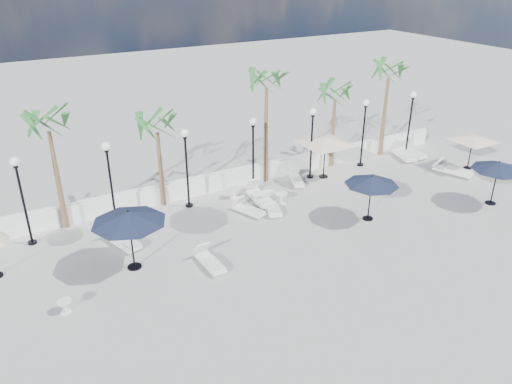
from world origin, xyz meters
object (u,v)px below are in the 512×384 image
parasol_navy_left (129,217)px  parasol_navy_right (499,166)px  lounger_8 (412,151)px  parasol_navy_mid (372,181)px  lounger_6 (453,170)px  lounger_4 (260,196)px  lounger_7 (403,153)px  lounger_3 (271,206)px  lounger_5 (297,179)px  parasol_cream_sq_b (474,136)px  lounger_1 (122,239)px  parasol_cream_sq_a (326,138)px  lounger_0 (210,261)px  lounger_2 (249,209)px

parasol_navy_left → parasol_navy_right: bearing=-10.4°
lounger_8 → parasol_navy_left: size_ratio=0.75×
parasol_navy_mid → parasol_navy_right: size_ratio=0.97×
lounger_6 → parasol_navy_right: 4.02m
lounger_4 → lounger_7: size_ratio=1.00×
lounger_3 → lounger_5: bearing=53.1°
parasol_navy_left → parasol_navy_mid: (10.41, -1.37, -0.28)m
lounger_4 → parasol_navy_left: size_ratio=0.79×
lounger_6 → parasol_navy_left: bearing=159.8°
parasol_navy_mid → parasol_navy_right: 6.45m
parasol_navy_right → parasol_cream_sq_b: (2.70, 3.58, -0.01)m
parasol_navy_right → parasol_cream_sq_b: size_ratio=0.59×
lounger_8 → lounger_7: bearing=-177.4°
lounger_1 → lounger_6: 17.91m
lounger_4 → lounger_6: size_ratio=1.02×
lounger_7 → parasol_navy_mid: bearing=-130.3°
lounger_1 → parasol_cream_sq_a: parasol_cream_sq_a is taller
lounger_4 → parasol_cream_sq_b: 12.58m
parasol_navy_mid → parasol_cream_sq_b: size_ratio=0.58×
lounger_7 → parasol_navy_right: bearing=-81.7°
lounger_0 → parasol_cream_sq_b: parasol_cream_sq_b is taller
lounger_6 → lounger_3: bearing=152.5°
lounger_0 → lounger_2: bearing=40.1°
lounger_6 → lounger_8: (0.11, 3.17, -0.00)m
parasol_navy_right → parasol_cream_sq_b: parasol_navy_right is taller
parasol_cream_sq_b → lounger_7: bearing=123.7°
lounger_3 → parasol_cream_sq_b: parasol_cream_sq_b is taller
lounger_3 → parasol_navy_left: 7.45m
lounger_0 → parasol_navy_left: (-2.57, 1.33, 1.96)m
parasol_navy_left → lounger_4: bearing=20.6°
parasol_cream_sq_a → lounger_7: bearing=0.2°
lounger_7 → parasol_navy_mid: (-6.91, -4.90, 1.63)m
lounger_2 → lounger_6: size_ratio=0.80×
parasol_navy_mid → parasol_cream_sq_b: 9.12m
lounger_1 → lounger_2: size_ratio=1.18×
lounger_8 → parasol_cream_sq_b: (1.31, -3.01, 1.67)m
parasol_navy_mid → lounger_5: bearing=97.1°
lounger_1 → lounger_2: bearing=-18.5°
lounger_1 → lounger_5: size_ratio=1.20×
parasol_navy_left → parasol_cream_sq_a: size_ratio=0.57×
lounger_3 → lounger_6: 10.94m
lounger_7 → parasol_cream_sq_b: parasol_cream_sq_b is taller
lounger_7 → parasol_cream_sq_a: 6.13m
lounger_0 → lounger_1: (-2.50, 3.21, 0.03)m
lounger_4 → lounger_8: lounger_4 is taller
lounger_0 → lounger_7: size_ratio=0.79×
lounger_3 → parasol_navy_right: parasol_navy_right is taller
lounger_8 → lounger_3: bearing=-167.1°
lounger_0 → parasol_navy_mid: 8.02m
lounger_2 → parasol_navy_left: bearing=175.2°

